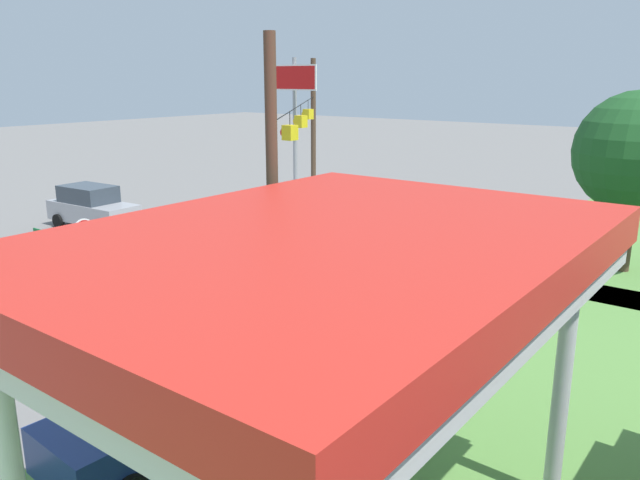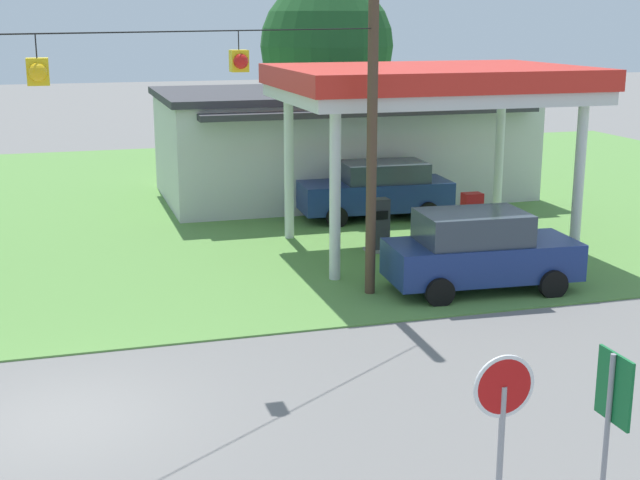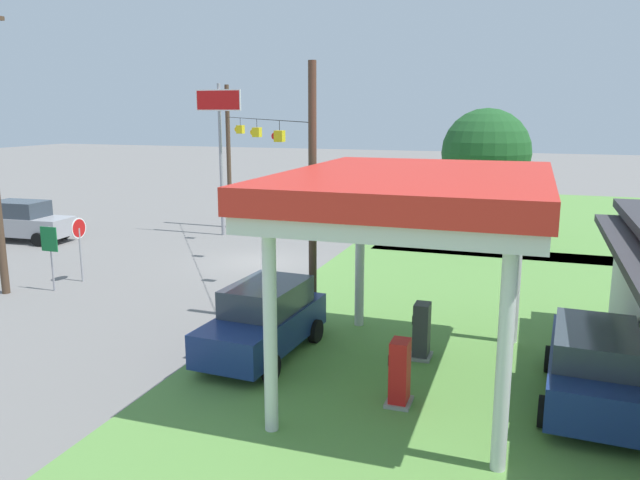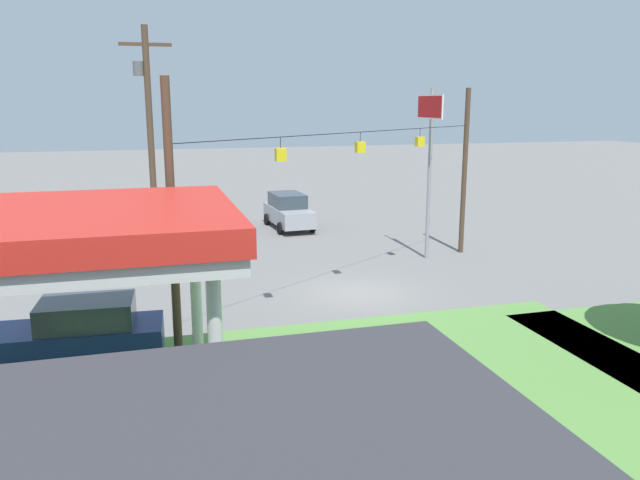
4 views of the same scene
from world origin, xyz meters
name	(u,v)px [view 4 (image 4 of 4)]	position (x,y,z in m)	size (l,w,h in m)	color
ground_plane	(358,293)	(0.00, 0.00, 0.00)	(160.00, 160.00, 0.00)	slate
gas_station_canopy	(29,237)	(10.04, 8.60, 4.60)	(8.20, 5.91, 5.12)	silver
fuel_pump_near	(117,405)	(8.62, 8.60, 0.73)	(0.71, 0.56, 1.54)	gray
car_at_pumps_front	(81,334)	(9.68, 4.53, 0.99)	(4.64, 2.31, 1.95)	navy
car_on_crossroad	(288,211)	(-0.25, -13.15, 1.03)	(2.33, 4.87, 2.04)	#9E9EA3
stop_sign_roadside	(209,229)	(5.15, -5.19, 1.81)	(0.80, 0.08, 2.50)	#99999E
stop_sign_overhead	(430,137)	(-4.89, -4.35, 5.68)	(0.22, 2.54, 7.88)	gray
route_sign	(175,232)	(6.59, -5.31, 1.71)	(0.10, 0.70, 2.40)	gray
utility_pole_main	(150,135)	(7.42, -6.74, 5.83)	(2.20, 0.44, 10.45)	#4C3828
signal_span_gantry	(360,184)	(0.00, -0.01, 4.26)	(14.43, 10.24, 7.91)	#4C3828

